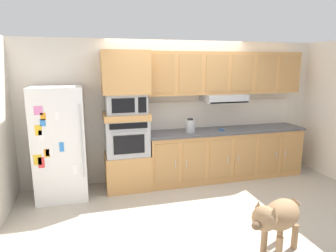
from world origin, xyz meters
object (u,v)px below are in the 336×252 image
object	(u,v)px
built_in_oven	(127,137)
screwdriver	(222,130)
microwave	(126,103)
dog	(278,217)
refrigerator	(60,143)
electric_kettle	(190,126)

from	to	relation	value
built_in_oven	screwdriver	distance (m)	1.70
microwave	screwdriver	xyz separation A→B (m)	(1.70, -0.06, -0.53)
built_in_oven	dog	world-z (taller)	built_in_oven
refrigerator	electric_kettle	size ratio (longest dim) A/B	7.33
built_in_oven	screwdriver	size ratio (longest dim) A/B	4.23
microwave	electric_kettle	world-z (taller)	microwave
refrigerator	dog	world-z (taller)	refrigerator
refrigerator	microwave	xyz separation A→B (m)	(1.05, 0.07, 0.58)
refrigerator	dog	bearing A→B (deg)	-42.70
refrigerator	microwave	size ratio (longest dim) A/B	2.73
microwave	dog	world-z (taller)	microwave
microwave	electric_kettle	distance (m)	1.18
microwave	screwdriver	distance (m)	1.78
electric_kettle	dog	distance (m)	2.31
refrigerator	electric_kettle	xyz separation A→B (m)	(2.15, 0.02, 0.15)
refrigerator	built_in_oven	xyz separation A→B (m)	(1.05, 0.07, 0.02)
screwdriver	built_in_oven	bearing A→B (deg)	177.83
screwdriver	electric_kettle	bearing A→B (deg)	178.35
screwdriver	electric_kettle	xyz separation A→B (m)	(-0.60, 0.02, 0.10)
refrigerator	screwdriver	world-z (taller)	refrigerator
screwdriver	electric_kettle	distance (m)	0.61
electric_kettle	screwdriver	bearing A→B (deg)	-1.65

